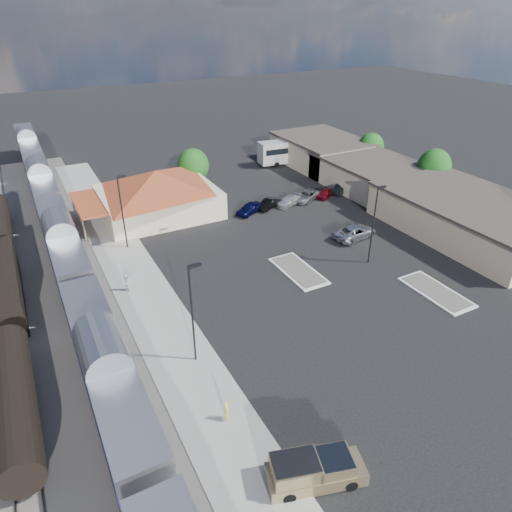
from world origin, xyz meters
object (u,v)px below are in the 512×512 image
station_depot (157,193)px  pickup_truck (316,470)px  coach_bus (294,150)px  suv (355,232)px

station_depot → pickup_truck: 43.62m
coach_bus → station_depot: bearing=116.7°
station_depot → coach_bus: size_ratio=1.37×
station_depot → pickup_truck: size_ratio=2.89×
pickup_truck → suv: 33.93m
pickup_truck → station_depot: bearing=11.2°
station_depot → suv: bearing=-44.1°
suv → coach_bus: size_ratio=0.44×
pickup_truck → coach_bus: bearing=-14.6°
station_depot → pickup_truck: bearing=-95.2°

